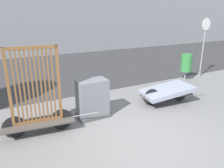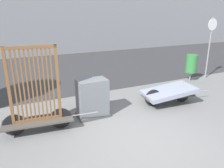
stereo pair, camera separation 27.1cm
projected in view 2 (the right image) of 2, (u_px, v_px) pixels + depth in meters
The scene contains 7 objects.
ground_plane at pixel (141, 142), 5.09m from camera, with size 60.00×60.00×0.00m, color slate.
road_strip at pixel (61, 69), 11.89m from camera, with size 56.00×8.74×0.01m.
bike_cart_with_bedframe at pixel (37, 104), 5.33m from camera, with size 2.42×0.78×2.17m.
bike_cart_with_mattress at pixel (169, 92), 7.14m from camera, with size 2.43×1.22×0.61m.
utility_cabinet at pixel (92, 100), 6.24m from camera, with size 0.90×0.58×1.11m.
trash_bin at pixel (191, 64), 9.54m from camera, with size 0.48×0.48×1.17m.
sign_post at pixel (210, 41), 9.65m from camera, with size 0.51×0.06×2.72m.
Camera 2 is at (-2.53, -3.70, 2.85)m, focal length 35.00 mm.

